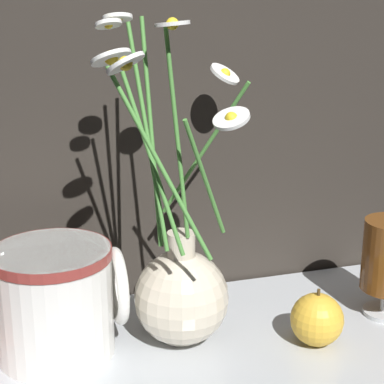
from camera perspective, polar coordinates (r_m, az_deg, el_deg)
The scene contains 5 objects.
ground_plane at distance 0.81m, azimuth 0.12°, elevation -14.74°, with size 6.00×6.00×0.00m, color black.
shelf at distance 0.81m, azimuth 0.12°, elevation -14.38°, with size 0.74×0.35×0.01m.
vase_with_flowers at distance 0.80m, azimuth -1.01°, elevation -8.42°, with size 0.22×0.23×0.40m.
ceramic_pitcher at distance 0.79m, azimuth -12.02°, elevation -9.11°, with size 0.17×0.14×0.15m.
orange_fruit at distance 0.82m, azimuth 11.05°, elevation -11.06°, with size 0.07×0.07×0.07m.
Camera 1 is at (-0.20, -0.66, 0.43)m, focal length 60.00 mm.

